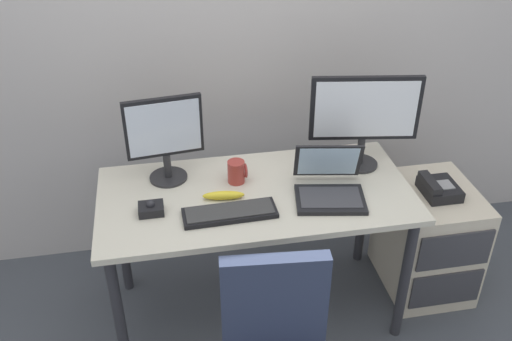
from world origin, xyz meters
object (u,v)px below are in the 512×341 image
laptop (329,185)px  trackball_mouse (151,208)px  file_cabinet (428,238)px  banana (223,195)px  monitor_main (365,114)px  monitor_side (164,135)px  coffee_mug (237,172)px  desk_phone (438,188)px  keyboard (230,213)px

laptop → trackball_mouse: size_ratio=3.26×
file_cabinet → banana: bearing=-176.4°
monitor_main → banana: size_ratio=2.73×
monitor_side → coffee_mug: (0.32, -0.09, -0.18)m
file_cabinet → desk_phone: bearing=-116.8°
monitor_main → banana: (-0.70, -0.17, -0.26)m
desk_phone → banana: bearing=-177.2°
laptop → coffee_mug: bearing=155.4°
banana → monitor_side: bearing=137.3°
desk_phone → keyboard: keyboard is taller
laptop → coffee_mug: laptop is taller
desk_phone → trackball_mouse: trackball_mouse is taller
laptop → trackball_mouse: 0.81m
file_cabinet → coffee_mug: coffee_mug is taller
monitor_side → laptop: (0.72, -0.27, -0.19)m
monitor_side → laptop: bearing=-20.6°
trackball_mouse → coffee_mug: bearing=23.5°
file_cabinet → keyboard: bearing=-169.8°
trackball_mouse → coffee_mug: (0.41, 0.18, 0.03)m
laptop → banana: size_ratio=1.89×
banana → trackball_mouse: bearing=-172.0°
file_cabinet → monitor_main: size_ratio=1.16×
file_cabinet → trackball_mouse: (-1.42, -0.12, 0.47)m
keyboard → coffee_mug: (0.07, 0.26, 0.04)m
laptop → trackball_mouse: laptop is taller
monitor_side → banana: bearing=-42.7°
keyboard → trackball_mouse: 0.35m
desk_phone → trackball_mouse: bearing=-176.0°
monitor_side → coffee_mug: size_ratio=3.83×
monitor_side → laptop: size_ratio=1.18×
file_cabinet → desk_phone: 0.34m
desk_phone → keyboard: bearing=-170.6°
desk_phone → monitor_main: 0.56m
banana → monitor_main: bearing=13.6°
trackball_mouse → coffee_mug: coffee_mug is taller
laptop → trackball_mouse: bearing=179.6°
trackball_mouse → monitor_main: bearing=11.8°
laptop → banana: (-0.48, 0.05, -0.03)m
file_cabinet → monitor_side: 1.51m
coffee_mug → trackball_mouse: bearing=-156.5°
monitor_side → keyboard: 0.48m
coffee_mug → laptop: bearing=-24.6°
keyboard → laptop: 0.48m
coffee_mug → banana: (-0.08, -0.13, -0.04)m
trackball_mouse → banana: (0.33, 0.05, -0.00)m
monitor_main → laptop: bearing=-135.4°
desk_phone → laptop: size_ratio=0.56×
file_cabinet → coffee_mug: bearing=176.5°
desk_phone → monitor_main: size_ratio=0.39×
laptop → file_cabinet: bearing=11.1°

